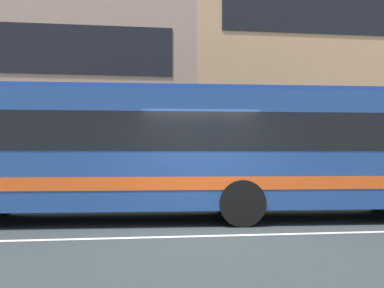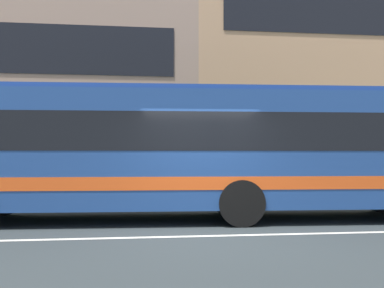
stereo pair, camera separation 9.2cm
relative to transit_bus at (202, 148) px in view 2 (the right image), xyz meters
name	(u,v)px [view 2 (the right image)]	position (x,y,z in m)	size (l,w,h in m)	color
ground_plane	(208,236)	(-0.21, -2.21, -1.69)	(160.00, 160.00, 0.00)	#2E3639
lane_centre_line	(208,236)	(-0.21, -2.21, -1.69)	(60.00, 0.16, 0.01)	silver
hedge_row_far	(267,188)	(2.64, 3.50, -1.23)	(18.60, 1.10, 0.93)	#244928
transit_bus	(202,148)	(0.00, 0.00, 0.00)	(11.95, 3.10, 3.06)	navy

